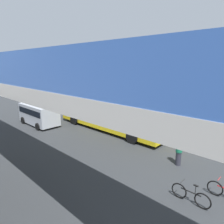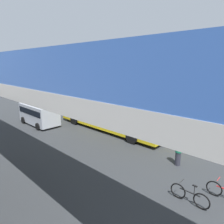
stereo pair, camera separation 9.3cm
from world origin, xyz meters
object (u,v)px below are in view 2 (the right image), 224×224
(pedestrian, at_px, (178,151))
(city_bus, at_px, (109,110))
(parked_van, at_px, (39,113))
(traffic_sign, at_px, (126,101))
(bicycle_black, at_px, (189,196))

(pedestrian, bearing_deg, city_bus, -14.76)
(parked_van, bearing_deg, city_bus, -149.02)
(parked_van, relative_size, traffic_sign, 1.71)
(parked_van, xyz_separation_m, traffic_sign, (-4.37, -8.41, 0.71))
(city_bus, bearing_deg, parked_van, 30.98)
(bicycle_black, relative_size, pedestrian, 0.99)
(pedestrian, xyz_separation_m, traffic_sign, (9.66, -6.74, 1.00))
(city_bus, height_order, bicycle_black, city_bus)
(traffic_sign, bearing_deg, bicycle_black, 140.31)
(city_bus, distance_m, bicycle_black, 11.04)
(pedestrian, bearing_deg, parked_van, 6.82)
(city_bus, distance_m, parked_van, 7.29)
(parked_van, relative_size, pedestrian, 2.68)
(bicycle_black, bearing_deg, parked_van, -4.35)
(bicycle_black, bearing_deg, traffic_sign, -39.69)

